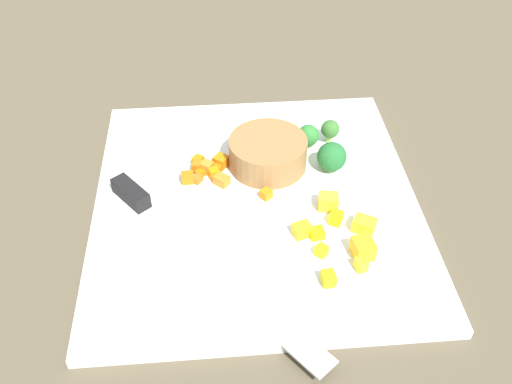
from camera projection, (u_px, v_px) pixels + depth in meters
ground_plane at (256, 205)px, 0.69m from camera, size 4.00×4.00×0.00m
cutting_board at (256, 202)px, 0.69m from camera, size 0.41×0.39×0.01m
prep_bowl at (268, 153)px, 0.72m from camera, size 0.10×0.10×0.04m
chef_knife at (177, 235)px, 0.63m from camera, size 0.28×0.23×0.02m
carrot_dice_0 at (197, 179)px, 0.71m from camera, size 0.02×0.01×0.01m
carrot_dice_1 at (198, 166)px, 0.72m from camera, size 0.02×0.02×0.01m
carrot_dice_2 at (214, 174)px, 0.71m from camera, size 0.02×0.02×0.01m
carrot_dice_3 at (198, 161)px, 0.73m from camera, size 0.02×0.02×0.01m
carrot_dice_4 at (217, 169)px, 0.72m from camera, size 0.01×0.01×0.01m
carrot_dice_5 at (266, 194)px, 0.68m from camera, size 0.02×0.02×0.01m
carrot_dice_6 at (187, 178)px, 0.71m from camera, size 0.01×0.02×0.01m
carrot_dice_7 at (200, 173)px, 0.71m from camera, size 0.01×0.01×0.01m
carrot_dice_8 at (207, 167)px, 0.72m from camera, size 0.02×0.02×0.01m
carrot_dice_9 at (221, 161)px, 0.73m from camera, size 0.02×0.02×0.01m
carrot_dice_10 at (222, 180)px, 0.70m from camera, size 0.02×0.02×0.01m
pepper_dice_0 at (317, 233)px, 0.64m from camera, size 0.02×0.02×0.01m
pepper_dice_1 at (361, 265)px, 0.60m from camera, size 0.02×0.01×0.01m
pepper_dice_2 at (329, 278)px, 0.59m from camera, size 0.02×0.02×0.01m
pepper_dice_3 at (336, 218)px, 0.65m from camera, size 0.02×0.02×0.01m
pepper_dice_4 at (328, 202)px, 0.67m from camera, size 0.02×0.03×0.02m
pepper_dice_5 at (363, 248)px, 0.61m from camera, size 0.03×0.03×0.02m
pepper_dice_6 at (302, 230)px, 0.64m from camera, size 0.02×0.02×0.01m
pepper_dice_7 at (322, 251)px, 0.62m from camera, size 0.02×0.02×0.01m
pepper_dice_8 at (364, 225)px, 0.64m from camera, size 0.03×0.03×0.02m
broccoli_floret_0 at (330, 130)px, 0.76m from camera, size 0.02×0.02×0.03m
broccoli_floret_1 at (332, 157)px, 0.71m from camera, size 0.04×0.04×0.04m
broccoli_floret_2 at (308, 136)px, 0.75m from camera, size 0.03×0.03×0.03m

